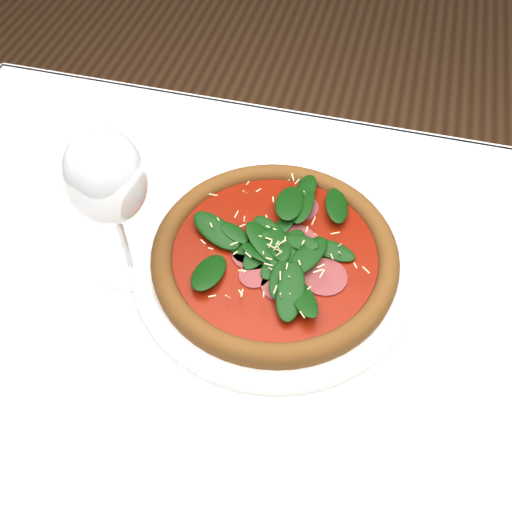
# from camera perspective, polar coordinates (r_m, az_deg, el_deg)

# --- Properties ---
(ground) EXTENTS (6.00, 6.00, 0.00)m
(ground) POSITION_cam_1_polar(r_m,az_deg,el_deg) (1.40, 0.80, -22.43)
(ground) COLOR brown
(ground) RESTS_ON ground
(dining_table) EXTENTS (1.21, 0.81, 0.75)m
(dining_table) POSITION_cam_1_polar(r_m,az_deg,el_deg) (0.80, 1.32, -10.06)
(dining_table) COLOR silver
(dining_table) RESTS_ON ground
(plate) EXTENTS (0.37, 0.37, 0.02)m
(plate) POSITION_cam_1_polar(r_m,az_deg,el_deg) (0.75, 1.86, -0.58)
(plate) COLOR white
(plate) RESTS_ON dining_table
(pizza) EXTENTS (0.36, 0.36, 0.04)m
(pizza) POSITION_cam_1_polar(r_m,az_deg,el_deg) (0.73, 1.90, 0.42)
(pizza) COLOR brown
(pizza) RESTS_ON plate
(wine_glass) EXTENTS (0.09, 0.09, 0.22)m
(wine_glass) POSITION_cam_1_polar(r_m,az_deg,el_deg) (0.65, -14.71, 7.23)
(wine_glass) COLOR white
(wine_glass) RESTS_ON dining_table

